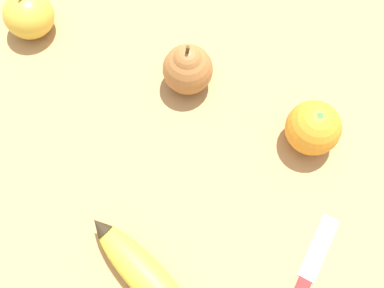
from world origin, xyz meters
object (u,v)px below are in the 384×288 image
banana (146,276)px  pear (188,68)px  paring_knife (307,276)px  orange (313,128)px  apple (29,15)px

banana → pear: (0.29, -0.02, 0.02)m
paring_knife → orange: bearing=112.6°
orange → paring_knife: 0.19m
orange → apple: bearing=70.8°
banana → paring_knife: 0.20m
banana → orange: size_ratio=2.23×
apple → paring_knife: apple is taller
apple → banana: bearing=-147.5°
pear → banana: bearing=175.9°
banana → paring_knife: (0.02, -0.20, -0.02)m
pear → paring_knife: 0.32m
banana → paring_knife: size_ratio=1.09×
orange → paring_knife: orange is taller
banana → pear: size_ratio=1.84×
orange → paring_knife: (-0.19, -0.00, -0.03)m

